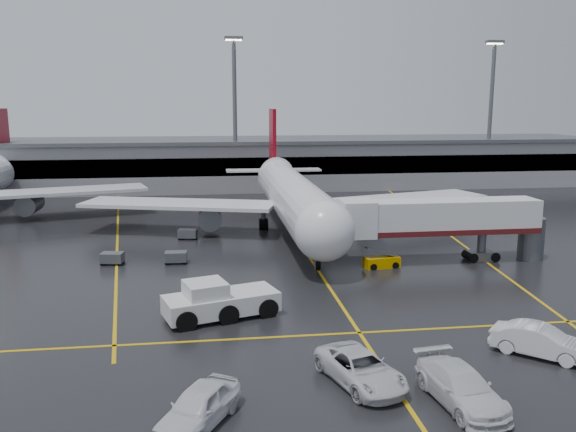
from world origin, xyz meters
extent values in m
plane|color=black|center=(0.00, 0.00, 0.00)|extent=(220.00, 220.00, 0.00)
cube|color=gold|center=(0.00, 0.00, 0.01)|extent=(0.25, 90.00, 0.02)
cube|color=gold|center=(0.00, -22.00, 0.01)|extent=(60.00, 0.25, 0.02)
cube|color=gold|center=(-20.00, 10.00, 0.01)|extent=(9.99, 69.35, 0.02)
cube|color=gold|center=(18.00, 10.00, 0.01)|extent=(7.57, 69.64, 0.02)
cube|color=gray|center=(0.00, 48.00, 4.00)|extent=(120.00, 18.00, 8.00)
cube|color=black|center=(0.00, 39.20, 4.50)|extent=(120.00, 0.40, 3.00)
cube|color=#595B60|center=(0.00, 48.00, 8.30)|extent=(122.00, 19.00, 0.60)
cylinder|color=#595B60|center=(-5.00, 42.00, 12.50)|extent=(0.70, 0.70, 25.00)
cube|color=#595B60|center=(-5.00, 42.00, 25.20)|extent=(3.00, 1.20, 0.50)
cube|color=#FFE5B2|center=(-5.00, 42.00, 24.90)|extent=(2.60, 0.90, 0.20)
cylinder|color=#595B60|center=(40.00, 42.00, 12.50)|extent=(0.70, 0.70, 25.00)
cube|color=#595B60|center=(40.00, 42.00, 25.20)|extent=(3.00, 1.20, 0.50)
cube|color=#FFE5B2|center=(40.00, 42.00, 24.90)|extent=(2.60, 0.90, 0.20)
cylinder|color=silver|center=(0.00, 8.00, 4.20)|extent=(5.20, 36.00, 5.20)
sphere|color=silver|center=(0.00, -10.00, 4.20)|extent=(5.20, 5.20, 5.20)
cone|color=silver|center=(0.00, 29.00, 4.80)|extent=(4.94, 8.00, 4.94)
cube|color=maroon|center=(0.00, 30.00, 9.70)|extent=(0.50, 5.50, 8.50)
cube|color=silver|center=(0.00, 29.00, 5.00)|extent=(14.00, 3.00, 0.25)
cube|color=silver|center=(-13.00, 10.00, 3.40)|extent=(22.80, 11.83, 0.40)
cube|color=silver|center=(13.00, 10.00, 3.40)|extent=(22.80, 11.83, 0.40)
cylinder|color=#595B60|center=(-9.50, 9.00, 2.00)|extent=(2.60, 4.50, 2.60)
cylinder|color=#595B60|center=(9.50, 9.00, 2.00)|extent=(2.60, 4.50, 2.60)
cylinder|color=#595B60|center=(0.00, -7.00, 1.00)|extent=(0.56, 0.56, 2.00)
cylinder|color=#595B60|center=(-3.20, 11.00, 1.00)|extent=(0.56, 0.56, 2.00)
cylinder|color=#595B60|center=(3.20, 11.00, 1.00)|extent=(0.56, 0.56, 2.00)
cylinder|color=black|center=(0.00, -7.00, 0.45)|extent=(0.40, 1.10, 1.10)
cylinder|color=black|center=(-3.20, 11.00, 0.55)|extent=(1.00, 1.40, 1.40)
cylinder|color=black|center=(3.20, 11.00, 0.55)|extent=(1.00, 1.40, 1.40)
cone|color=silver|center=(-42.00, 41.00, 4.80)|extent=(4.94, 8.00, 4.94)
cube|color=maroon|center=(-42.00, 42.00, 9.70)|extent=(0.50, 5.50, 8.50)
cube|color=silver|center=(-42.00, 41.00, 5.00)|extent=(14.00, 3.00, 0.25)
cube|color=silver|center=(-29.00, 22.00, 3.40)|extent=(22.80, 11.83, 0.40)
cylinder|color=#595B60|center=(-32.50, 21.00, 2.00)|extent=(2.60, 4.50, 2.60)
cube|color=silver|center=(12.00, -6.00, 4.40)|extent=(18.00, 3.20, 3.00)
cube|color=#4C1113|center=(12.00, -6.00, 3.10)|extent=(18.00, 3.30, 0.50)
cube|color=silver|center=(3.80, -6.00, 4.40)|extent=(3.00, 3.40, 3.30)
cylinder|color=#595B60|center=(16.00, -6.00, 1.50)|extent=(0.80, 0.80, 3.00)
cube|color=#595B60|center=(16.00, -6.00, 0.45)|extent=(2.60, 1.60, 0.90)
cylinder|color=#595B60|center=(21.00, -6.00, 2.00)|extent=(2.40, 2.40, 4.00)
cylinder|color=black|center=(14.90, -6.00, 0.45)|extent=(0.90, 1.80, 0.90)
cylinder|color=black|center=(17.10, -6.00, 0.45)|extent=(0.90, 1.80, 0.90)
cube|color=silver|center=(-8.83, -17.86, 1.01)|extent=(8.40, 5.32, 1.34)
cube|color=silver|center=(-9.90, -18.19, 2.12)|extent=(3.36, 3.36, 1.12)
cube|color=black|center=(-9.90, -18.19, 2.12)|extent=(3.02, 3.02, 1.01)
cylinder|color=black|center=(-11.61, -18.72, 0.61)|extent=(2.38, 3.63, 1.45)
cylinder|color=black|center=(-8.83, -17.86, 0.61)|extent=(2.38, 3.63, 1.45)
cylinder|color=black|center=(-6.06, -16.99, 0.61)|extent=(2.38, 3.63, 1.45)
cube|color=#C78B00|center=(5.93, -7.10, 0.49)|extent=(3.37, 1.76, 0.98)
cube|color=#595B60|center=(5.93, -7.10, 1.43)|extent=(3.18, 1.21, 1.12)
cylinder|color=black|center=(4.87, -7.24, 0.27)|extent=(0.82, 1.59, 0.63)
cylinder|color=black|center=(6.99, -6.95, 0.27)|extent=(0.82, 1.59, 0.63)
imported|color=silver|center=(-1.72, -28.84, 0.85)|extent=(4.54, 6.68, 1.70)
imported|color=silver|center=(2.65, -31.58, 0.90)|extent=(3.30, 6.50, 1.81)
imported|color=silver|center=(9.67, -26.85, 0.92)|extent=(5.45, 5.18, 1.84)
imported|color=silver|center=(-10.19, -31.82, 0.91)|extent=(4.52, 5.72, 1.82)
cube|color=#595B60|center=(-12.73, -3.21, 0.65)|extent=(2.04, 1.37, 0.90)
cylinder|color=black|center=(-13.55, -3.69, 0.18)|extent=(0.40, 0.20, 0.40)
cylinder|color=black|center=(-11.95, -3.74, 0.18)|extent=(0.40, 0.20, 0.40)
cylinder|color=black|center=(-13.51, -2.69, 0.18)|extent=(0.40, 0.20, 0.40)
cylinder|color=black|center=(-11.91, -2.74, 0.18)|extent=(0.40, 0.20, 0.40)
cube|color=#595B60|center=(-18.57, -2.77, 0.65)|extent=(2.19, 1.62, 0.90)
cylinder|color=black|center=(-19.44, -3.13, 0.18)|extent=(0.40, 0.20, 0.40)
cylinder|color=black|center=(-17.86, -3.40, 0.18)|extent=(0.40, 0.20, 0.40)
cylinder|color=black|center=(-19.27, -2.14, 0.18)|extent=(0.40, 0.20, 0.40)
cylinder|color=black|center=(-17.70, -2.41, 0.18)|extent=(0.40, 0.20, 0.40)
cube|color=#595B60|center=(-11.98, 6.78, 0.65)|extent=(2.17, 1.59, 0.90)
cylinder|color=black|center=(-12.85, 6.41, 0.18)|extent=(0.40, 0.20, 0.40)
cylinder|color=black|center=(-11.27, 6.17, 0.18)|extent=(0.40, 0.20, 0.40)
cylinder|color=black|center=(-12.70, 7.40, 0.18)|extent=(0.40, 0.20, 0.40)
cylinder|color=black|center=(-11.12, 7.15, 0.18)|extent=(0.40, 0.20, 0.40)
camera|label=1|loc=(-9.40, -56.98, 14.64)|focal=36.48mm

